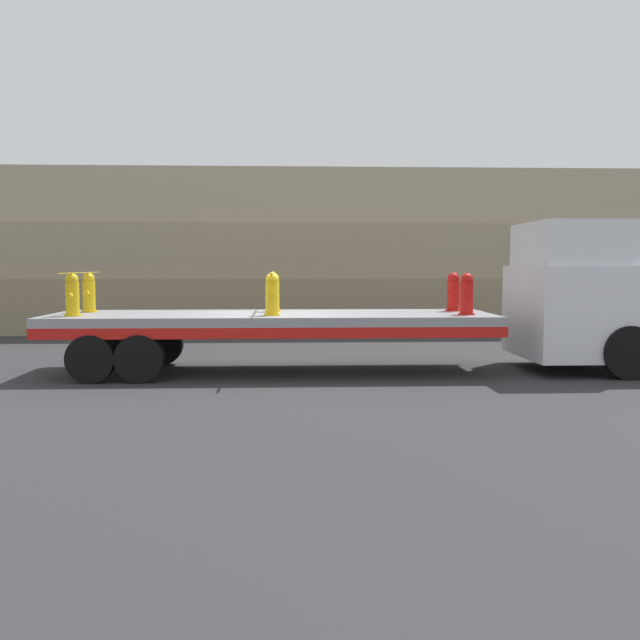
# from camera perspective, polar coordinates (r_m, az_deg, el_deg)

# --- Properties ---
(ground_plane) EXTENTS (120.00, 120.00, 0.00)m
(ground_plane) POSITION_cam_1_polar(r_m,az_deg,el_deg) (14.17, -3.78, -4.17)
(ground_plane) COLOR #2D2D30
(rock_cliff) EXTENTS (60.00, 3.30, 5.09)m
(rock_cliff) POSITION_cam_1_polar(r_m,az_deg,el_deg) (23.14, -3.36, 5.47)
(rock_cliff) COLOR gray
(rock_cliff) RESTS_ON ground_plane
(truck_cab) EXTENTS (2.40, 2.70, 2.96)m
(truck_cab) POSITION_cam_1_polar(r_m,az_deg,el_deg) (15.22, 20.30, 1.74)
(truck_cab) COLOR silver
(truck_cab) RESTS_ON ground_plane
(flatbed_trailer) EXTENTS (8.63, 2.62, 1.16)m
(flatbed_trailer) POSITION_cam_1_polar(r_m,az_deg,el_deg) (14.08, -5.88, -0.35)
(flatbed_trailer) COLOR gray
(flatbed_trailer) RESTS_ON ground_plane
(fire_hydrant_yellow_near_0) EXTENTS (0.31, 0.49, 0.80)m
(fire_hydrant_yellow_near_0) POSITION_cam_1_polar(r_m,az_deg,el_deg) (14.05, -19.20, 1.87)
(fire_hydrant_yellow_near_0) COLOR gold
(fire_hydrant_yellow_near_0) RESTS_ON flatbed_trailer
(fire_hydrant_yellow_far_0) EXTENTS (0.31, 0.49, 0.80)m
(fire_hydrant_yellow_far_0) POSITION_cam_1_polar(r_m,az_deg,el_deg) (15.11, -18.00, 2.06)
(fire_hydrant_yellow_far_0) COLOR gold
(fire_hydrant_yellow_far_0) RESTS_ON flatbed_trailer
(fire_hydrant_yellow_near_1) EXTENTS (0.31, 0.49, 0.80)m
(fire_hydrant_yellow_near_1) POSITION_cam_1_polar(r_m,az_deg,el_deg) (13.47, -3.86, 2.01)
(fire_hydrant_yellow_near_1) COLOR gold
(fire_hydrant_yellow_near_1) RESTS_ON flatbed_trailer
(fire_hydrant_yellow_far_1) EXTENTS (0.31, 0.49, 0.80)m
(fire_hydrant_yellow_far_1) POSITION_cam_1_polar(r_m,az_deg,el_deg) (14.58, -3.77, 2.19)
(fire_hydrant_yellow_far_1) COLOR gold
(fire_hydrant_yellow_far_1) RESTS_ON flatbed_trailer
(fire_hydrant_red_near_2) EXTENTS (0.31, 0.49, 0.80)m
(fire_hydrant_red_near_2) POSITION_cam_1_polar(r_m,az_deg,el_deg) (13.89, 11.66, 2.00)
(fire_hydrant_red_near_2) COLOR red
(fire_hydrant_red_near_2) RESTS_ON flatbed_trailer
(fire_hydrant_red_far_2) EXTENTS (0.31, 0.49, 0.80)m
(fire_hydrant_red_far_2) POSITION_cam_1_polar(r_m,az_deg,el_deg) (14.97, 10.61, 2.18)
(fire_hydrant_red_far_2) COLOR red
(fire_hydrant_red_far_2) RESTS_ON flatbed_trailer
(cargo_strap_rear) EXTENTS (0.05, 2.72, 0.01)m
(cargo_strap_rear) POSITION_cam_1_polar(r_m,az_deg,el_deg) (14.57, -18.62, 3.61)
(cargo_strap_rear) COLOR yellow
(cargo_strap_rear) RESTS_ON fire_hydrant_yellow_near_0
(cargo_strap_middle) EXTENTS (0.05, 2.72, 0.01)m
(cargo_strap_middle) POSITION_cam_1_polar(r_m,az_deg,el_deg) (14.01, -3.82, 3.81)
(cargo_strap_middle) COLOR yellow
(cargo_strap_middle) RESTS_ON fire_hydrant_yellow_near_1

